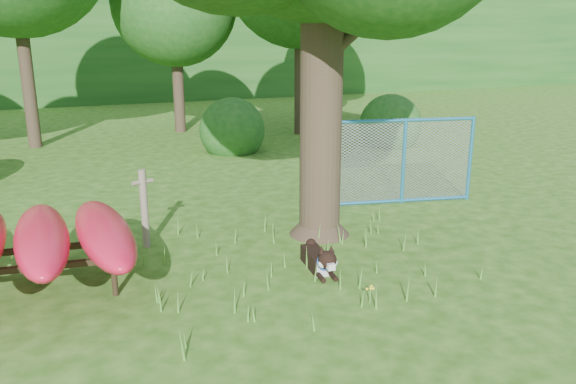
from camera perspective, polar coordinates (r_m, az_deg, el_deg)
name	(u,v)px	position (r m, az deg, el deg)	size (l,w,h in m)	color
ground	(313,296)	(7.01, 2.55, -10.49)	(80.00, 80.00, 0.00)	#244F0F
wooden_post	(144,207)	(8.61, -14.40, -1.46)	(0.33, 0.16, 1.20)	#695C4E
kayak_rack	(9,241)	(7.50, -26.44, -4.50)	(2.90, 3.03, 0.93)	black
husky_dog	(320,260)	(7.63, 3.27, -6.91)	(0.37, 1.06, 0.47)	black
fence_section	(404,161)	(10.79, 11.67, 3.07)	(2.73, 0.71, 2.71)	#2780B9
wildflower_clump	(370,289)	(6.83, 8.37, -9.77)	(0.10, 0.09, 0.22)	#509330
bg_tree_c	(174,4)	(19.16, -11.49, 18.25)	(4.00, 4.00, 6.12)	#31251A
shrub_right	(389,145)	(16.81, 10.24, 4.67)	(1.80, 1.80, 1.80)	#1A4F19
shrub_mid	(233,152)	(15.71, -5.63, 4.10)	(1.80, 1.80, 1.80)	#1A4F19
wooded_hillside	(86,39)	(33.75, -19.88, 14.43)	(80.00, 12.00, 6.00)	#1A4F19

